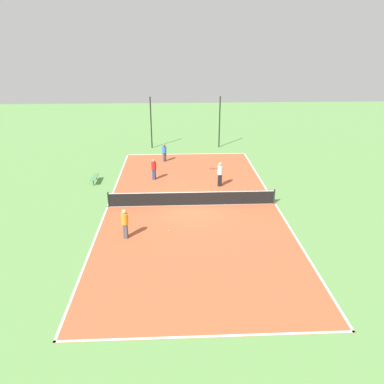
% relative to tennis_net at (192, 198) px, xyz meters
% --- Properties ---
extents(ground_plane, '(80.00, 80.00, 0.00)m').
position_rel_tennis_net_xyz_m(ground_plane, '(0.00, 0.00, -0.51)').
color(ground_plane, '#60934C').
extents(court_surface, '(10.56, 22.33, 0.02)m').
position_rel_tennis_net_xyz_m(court_surface, '(0.00, 0.00, -0.50)').
color(court_surface, '#B75633').
rests_on(court_surface, ground_plane).
extents(tennis_net, '(10.36, 0.10, 0.95)m').
position_rel_tennis_net_xyz_m(tennis_net, '(0.00, 0.00, 0.00)').
color(tennis_net, black).
rests_on(tennis_net, court_surface).
extents(bench, '(0.36, 1.49, 0.45)m').
position_rel_tennis_net_xyz_m(bench, '(-6.80, 4.31, -0.12)').
color(bench, '#4C8C4C').
rests_on(bench, ground_plane).
extents(player_center_orange, '(0.40, 0.40, 1.62)m').
position_rel_tennis_net_xyz_m(player_center_orange, '(-3.63, -3.96, 0.44)').
color(player_center_orange, '#4C4C51').
rests_on(player_center_orange, court_surface).
extents(player_far_white, '(0.97, 0.46, 1.73)m').
position_rel_tennis_net_xyz_m(player_far_white, '(2.08, 3.16, 0.52)').
color(player_far_white, black).
rests_on(player_far_white, court_surface).
extents(player_coach_red, '(0.45, 0.45, 1.55)m').
position_rel_tennis_net_xyz_m(player_coach_red, '(-2.57, 4.73, 0.39)').
color(player_coach_red, navy).
rests_on(player_coach_red, court_surface).
extents(player_near_blue, '(0.51, 0.51, 1.51)m').
position_rel_tennis_net_xyz_m(player_near_blue, '(-1.91, 9.04, 0.37)').
color(player_near_blue, '#4C4C51').
rests_on(player_near_blue, court_surface).
extents(tennis_ball_left_sideline, '(0.07, 0.07, 0.07)m').
position_rel_tennis_net_xyz_m(tennis_ball_left_sideline, '(-1.39, -3.38, -0.45)').
color(tennis_ball_left_sideline, '#CCE033').
rests_on(tennis_ball_left_sideline, court_surface).
extents(tennis_ball_far_baseline, '(0.07, 0.07, 0.07)m').
position_rel_tennis_net_xyz_m(tennis_ball_far_baseline, '(-0.53, 3.89, -0.45)').
color(tennis_ball_far_baseline, '#CCE033').
rests_on(tennis_ball_far_baseline, court_surface).
extents(fence_post_back_left, '(0.12, 0.12, 4.76)m').
position_rel_tennis_net_xyz_m(fence_post_back_left, '(-3.19, 13.43, 1.87)').
color(fence_post_back_left, black).
rests_on(fence_post_back_left, ground_plane).
extents(fence_post_back_right, '(0.12, 0.12, 4.76)m').
position_rel_tennis_net_xyz_m(fence_post_back_right, '(3.19, 13.43, 1.87)').
color(fence_post_back_right, black).
rests_on(fence_post_back_right, ground_plane).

